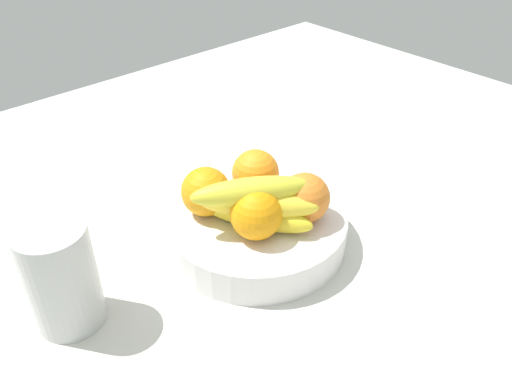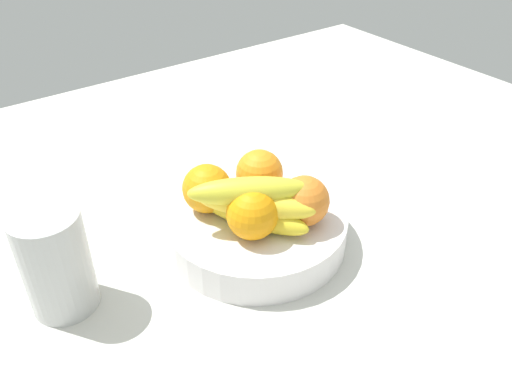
# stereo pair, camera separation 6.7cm
# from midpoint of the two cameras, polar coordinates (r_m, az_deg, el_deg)

# --- Properties ---
(ground_plane) EXTENTS (1.80, 1.40, 0.03)m
(ground_plane) POSITION_cam_midpoint_polar(r_m,az_deg,el_deg) (0.83, -4.51, -5.95)
(ground_plane) COLOR silver
(fruit_bowl) EXTENTS (0.28, 0.28, 0.05)m
(fruit_bowl) POSITION_cam_midpoint_polar(r_m,az_deg,el_deg) (0.80, -2.42, -3.98)
(fruit_bowl) COLOR white
(fruit_bowl) RESTS_ON ground_plane
(orange_front_left) EXTENTS (0.07, 0.07, 0.07)m
(orange_front_left) POSITION_cam_midpoint_polar(r_m,az_deg,el_deg) (0.81, -2.45, 2.03)
(orange_front_left) COLOR orange
(orange_front_left) RESTS_ON fruit_bowl
(orange_front_right) EXTENTS (0.07, 0.07, 0.07)m
(orange_front_right) POSITION_cam_midpoint_polar(r_m,az_deg,el_deg) (0.77, -8.00, -0.04)
(orange_front_right) COLOR orange
(orange_front_right) RESTS_ON fruit_bowl
(orange_center) EXTENTS (0.07, 0.07, 0.07)m
(orange_center) POSITION_cam_midpoint_polar(r_m,az_deg,el_deg) (0.72, -2.67, -2.50)
(orange_center) COLOR orange
(orange_center) RESTS_ON fruit_bowl
(orange_back_left) EXTENTS (0.07, 0.07, 0.07)m
(orange_back_left) POSITION_cam_midpoint_polar(r_m,az_deg,el_deg) (0.75, 2.81, -0.72)
(orange_back_left) COLOR orange
(orange_back_left) RESTS_ON fruit_bowl
(banana_bunch) EXTENTS (0.17, 0.17, 0.08)m
(banana_bunch) POSITION_cam_midpoint_polar(r_m,az_deg,el_deg) (0.73, -2.73, -1.36)
(banana_bunch) COLOR yellow
(banana_bunch) RESTS_ON fruit_bowl
(thermos_tumbler) EXTENTS (0.09, 0.09, 0.15)m
(thermos_tumbler) POSITION_cam_midpoint_polar(r_m,az_deg,el_deg) (0.70, -23.17, -8.62)
(thermos_tumbler) COLOR #BCBEBC
(thermos_tumbler) RESTS_ON ground_plane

